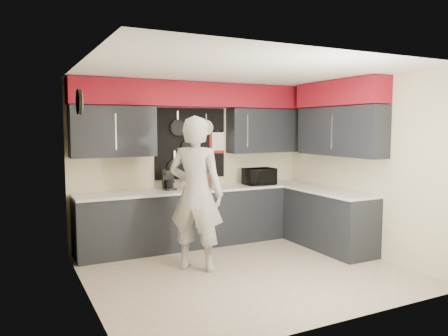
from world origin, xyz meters
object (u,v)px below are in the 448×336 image
microwave (259,176)px  utensil_crock (187,183)px  knife_block (208,181)px  person (196,194)px  coffee_maker (169,179)px

microwave → utensil_crock: microwave is taller
knife_block → person: (-0.69, -1.11, -0.01)m
knife_block → coffee_maker: (-0.66, 0.03, 0.05)m
microwave → utensil_crock: bearing=175.5°
microwave → coffee_maker: bearing=175.3°
coffee_maker → knife_block: bearing=-3.1°
utensil_crock → coffee_maker: size_ratio=0.55×
utensil_crock → coffee_maker: (-0.29, 0.03, 0.08)m
knife_block → utensil_crock: (-0.38, -0.00, -0.02)m
knife_block → coffee_maker: 0.67m
microwave → knife_block: bearing=173.6°
microwave → person: person is taller
knife_block → person: 1.31m
knife_block → utensil_crock: 0.38m
microwave → utensil_crock: (-1.28, 0.10, -0.05)m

